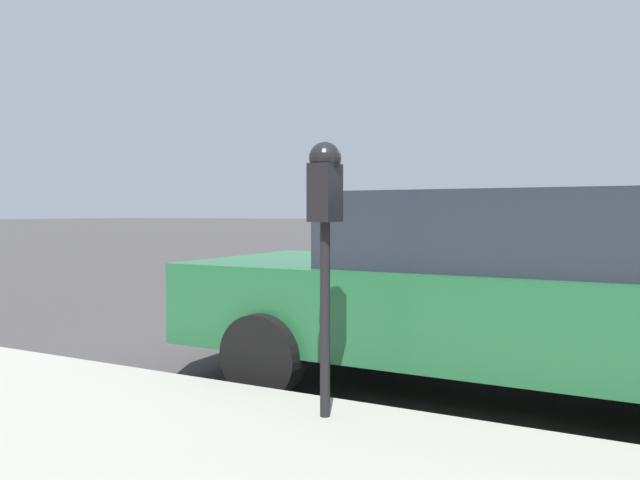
{
  "coord_description": "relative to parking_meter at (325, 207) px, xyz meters",
  "views": [
    {
      "loc": [
        -5.81,
        -1.71,
        1.39
      ],
      "look_at": [
        -2.47,
        0.03,
        1.22
      ],
      "focal_mm": 35.0,
      "sensor_mm": 36.0,
      "label": 1
    }
  ],
  "objects": [
    {
      "name": "ground_plane",
      "position": [
        2.55,
        0.05,
        -1.42
      ],
      "size": [
        220.0,
        220.0,
        0.0
      ],
      "primitive_type": "plane",
      "color": "#3D3A3A"
    },
    {
      "name": "parking_meter",
      "position": [
        0.0,
        0.0,
        0.0
      ],
      "size": [
        0.21,
        0.19,
        1.63
      ],
      "color": "black",
      "rests_on": "sidewalk"
    },
    {
      "name": "car_green",
      "position": [
        1.59,
        -0.76,
        -0.61
      ],
      "size": [
        2.19,
        4.96,
        1.54
      ],
      "rotation": [
        0.0,
        0.0,
        -0.01
      ],
      "color": "#1E5B33",
      "rests_on": "ground_plane"
    }
  ]
}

